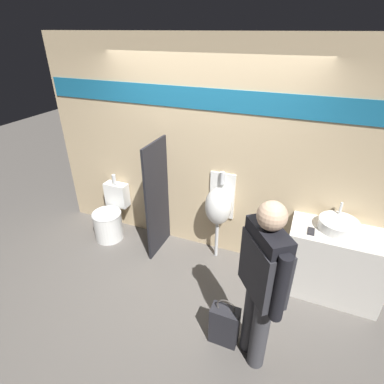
% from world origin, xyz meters
% --- Properties ---
extents(ground_plane, '(16.00, 16.00, 0.00)m').
position_xyz_m(ground_plane, '(0.00, 0.00, 0.00)').
color(ground_plane, '#5B5651').
extents(display_wall, '(4.42, 0.07, 2.70)m').
position_xyz_m(display_wall, '(0.00, 0.60, 1.36)').
color(display_wall, tan).
rests_on(display_wall, ground_plane).
extents(sink_counter, '(1.02, 0.52, 0.83)m').
position_xyz_m(sink_counter, '(1.65, 0.31, 0.42)').
color(sink_counter, silver).
rests_on(sink_counter, ground_plane).
extents(sink_basin, '(0.41, 0.41, 0.25)m').
position_xyz_m(sink_basin, '(1.60, 0.36, 0.89)').
color(sink_basin, white).
rests_on(sink_basin, sink_counter).
extents(cell_phone, '(0.07, 0.14, 0.01)m').
position_xyz_m(cell_phone, '(1.35, 0.21, 0.84)').
color(cell_phone, '#232328').
rests_on(cell_phone, sink_counter).
extents(divider_near_counter, '(0.03, 0.58, 1.55)m').
position_xyz_m(divider_near_counter, '(-0.53, 0.28, 0.78)').
color(divider_near_counter, black).
rests_on(divider_near_counter, ground_plane).
extents(urinal_near_counter, '(0.34, 0.32, 1.20)m').
position_xyz_m(urinal_near_counter, '(0.26, 0.42, 0.78)').
color(urinal_near_counter, silver).
rests_on(urinal_near_counter, ground_plane).
extents(toilet, '(0.42, 0.58, 0.90)m').
position_xyz_m(toilet, '(-1.32, 0.25, 0.30)').
color(toilet, white).
rests_on(toilet, ground_plane).
extents(person_in_vest, '(0.44, 0.48, 1.67)m').
position_xyz_m(person_in_vest, '(1.01, -0.80, 0.97)').
color(person_in_vest, '#3D3D42').
rests_on(person_in_vest, ground_plane).
extents(shopping_bag, '(0.27, 0.15, 0.56)m').
position_xyz_m(shopping_bag, '(0.72, -0.77, 0.22)').
color(shopping_bag, '#232328').
rests_on(shopping_bag, ground_plane).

